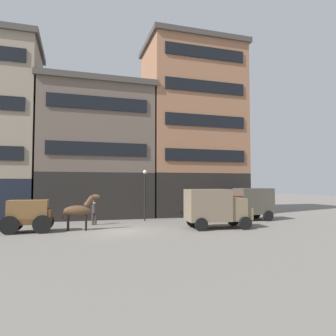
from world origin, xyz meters
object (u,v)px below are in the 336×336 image
Objects in this scene: delivery_truck_near at (247,203)px; streetlamp_curbside at (145,188)px; draft_horse at (79,210)px; pedestrian_officer at (94,211)px; delivery_truck_far at (216,207)px; cargo_wagon at (29,214)px.

delivery_truck_near is 8.49m from streetlamp_curbside.
draft_horse reaches higher than pedestrian_officer.
delivery_truck_far is (8.80, -1.74, 0.15)m from draft_horse.
cargo_wagon is 1.64× the size of pedestrian_officer.
draft_horse is (2.95, -0.00, 0.12)m from cargo_wagon.
draft_horse is 0.52× the size of delivery_truck_far.
delivery_truck_near is at bearing 7.64° from draft_horse.
streetlamp_curbside is (-8.13, 2.13, 1.25)m from delivery_truck_near.
cargo_wagon is at bearing 179.97° from draft_horse.
delivery_truck_near is (13.32, 1.79, 0.15)m from draft_horse.
streetlamp_curbside is (-3.61, 5.65, 1.25)m from delivery_truck_far.
pedestrian_officer is at bearing -160.44° from streetlamp_curbside.
cargo_wagon is 0.72× the size of streetlamp_curbside.
delivery_truck_far is at bearing -11.17° from draft_horse.
draft_horse is 1.31× the size of pedestrian_officer.
delivery_truck_far is 1.09× the size of streetlamp_curbside.
delivery_truck_near is (16.27, 1.79, 0.28)m from cargo_wagon.
streetlamp_curbside is at bearing 122.55° from delivery_truck_far.
delivery_truck_near reaches higher than draft_horse.
cargo_wagon is at bearing 171.58° from delivery_truck_far.
cargo_wagon is at bearing -154.33° from streetlamp_curbside.
cargo_wagon is 1.26× the size of draft_horse.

